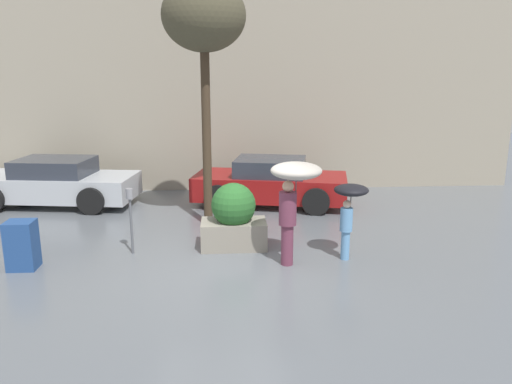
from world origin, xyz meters
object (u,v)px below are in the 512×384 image
person_child (350,203)px  newspaper_box (22,245)px  parked_car_near (270,183)px  parked_car_far (56,183)px  street_tree (204,19)px  planter_box (234,218)px  person_adult (294,186)px  parking_meter (130,207)px

person_child → newspaper_box: (-6.04, -0.12, -0.66)m
parked_car_near → parked_car_far: bearing=98.4°
parked_car_near → person_child: bearing=-152.9°
parked_car_far → street_tree: 6.13m
planter_box → person_adult: size_ratio=0.70×
parking_meter → newspaper_box: bearing=-160.3°
planter_box → newspaper_box: 3.97m
person_adult → person_child: bearing=8.0°
parked_car_near → parked_car_far: (-5.77, 0.35, 0.00)m
parking_meter → person_child: bearing=-7.3°
person_child → parked_car_near: size_ratio=0.34×
parked_car_far → newspaper_box: parked_car_far is taller
planter_box → parking_meter: size_ratio=1.02×
planter_box → newspaper_box: (-3.87, -0.89, -0.18)m
street_tree → newspaper_box: size_ratio=6.07×
person_adult → parked_car_far: bearing=137.0°
planter_box → parked_car_near: planter_box is taller
parked_car_far → person_adult: bearing=-121.1°
parked_car_far → parking_meter: 4.77m
planter_box → person_adult: 1.71m
parked_car_near → street_tree: street_tree is taller
person_child → parking_meter: person_child is taller
person_adult → parking_meter: (-3.08, 0.77, -0.56)m
parked_car_far → parking_meter: bearing=-137.5°
parked_car_far → newspaper_box: 4.67m
parked_car_near → newspaper_box: (-4.92, -4.23, -0.15)m
person_adult → parked_car_far: 7.50m
parking_meter → parked_car_near: bearing=49.3°
newspaper_box → parked_car_near: bearing=40.7°
parked_car_near → street_tree: 4.65m
parked_car_far → parking_meter: size_ratio=3.34×
parked_car_near → parking_meter: parking_meter is taller
person_child → newspaper_box: person_child is taller
parked_car_near → person_adult: bearing=-168.0°
planter_box → parked_car_far: (-4.71, 3.69, -0.03)m
planter_box → parked_car_near: bearing=72.4°
parked_car_far → parked_car_near: bearing=-85.4°
parking_meter → street_tree: bearing=51.9°
person_child → street_tree: size_ratio=0.27×
planter_box → parked_car_far: bearing=141.9°
parked_car_near → parking_meter: 4.72m
planter_box → parking_meter: 2.05m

